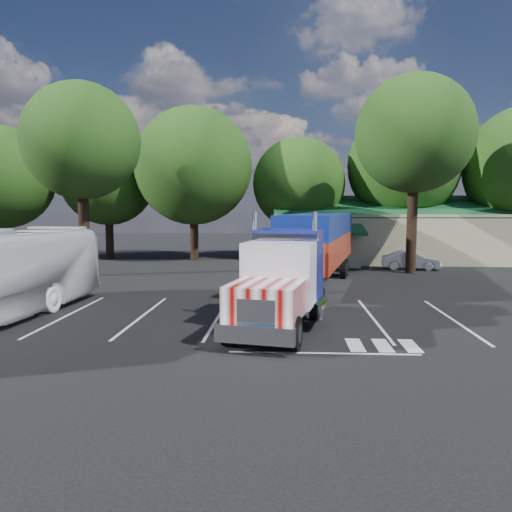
# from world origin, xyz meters

# --- Properties ---
(ground) EXTENTS (120.00, 120.00, 0.00)m
(ground) POSITION_xyz_m (0.00, 0.00, 0.00)
(ground) COLOR black
(ground) RESTS_ON ground
(event_hall) EXTENTS (24.20, 14.12, 5.55)m
(event_hall) POSITION_xyz_m (13.74, 17.81, 2.21)
(event_hall) COLOR tan
(event_hall) RESTS_ON ground
(tree_row_a) EXTENTS (9.00, 9.00, 11.68)m
(tree_row_a) POSITION_xyz_m (-22.00, 16.50, 7.16)
(tree_row_a) COLOR black
(tree_row_a) RESTS_ON ground
(tree_row_b) EXTENTS (8.40, 8.40, 11.35)m
(tree_row_b) POSITION_xyz_m (-13.00, 17.80, 7.13)
(tree_row_b) COLOR black
(tree_row_b) RESTS_ON ground
(tree_row_c) EXTENTS (10.00, 10.00, 13.05)m
(tree_row_c) POSITION_xyz_m (-5.00, 16.20, 8.04)
(tree_row_c) COLOR black
(tree_row_c) RESTS_ON ground
(tree_row_d) EXTENTS (8.00, 8.00, 10.60)m
(tree_row_d) POSITION_xyz_m (4.00, 17.50, 6.58)
(tree_row_d) COLOR black
(tree_row_d) RESTS_ON ground
(tree_row_e) EXTENTS (9.60, 9.60, 12.90)m
(tree_row_e) POSITION_xyz_m (13.00, 18.00, 8.09)
(tree_row_e) COLOR black
(tree_row_e) RESTS_ON ground
(tree_near_left) EXTENTS (7.60, 7.60, 12.65)m
(tree_near_left) POSITION_xyz_m (-10.50, 6.00, 8.81)
(tree_near_left) COLOR black
(tree_near_left) RESTS_ON ground
(tree_near_right) EXTENTS (8.00, 8.00, 13.50)m
(tree_near_right) POSITION_xyz_m (11.50, 8.50, 9.46)
(tree_near_right) COLOR black
(tree_near_right) RESTS_ON ground
(semi_truck) EXTENTS (6.85, 21.02, 4.39)m
(semi_truck) POSITION_xyz_m (4.19, -0.27, 2.48)
(semi_truck) COLOR black
(semi_truck) RESTS_ON ground
(woman) EXTENTS (0.52, 0.67, 1.62)m
(woman) POSITION_xyz_m (4.50, 0.00, 0.81)
(woman) COLOR black
(woman) RESTS_ON ground
(bicycle) EXTENTS (0.72, 1.90, 0.99)m
(bicycle) POSITION_xyz_m (1.80, 1.00, 0.49)
(bicycle) COLOR black
(bicycle) RESTS_ON ground
(silver_sedan) EXTENTS (4.27, 1.96, 1.36)m
(silver_sedan) POSITION_xyz_m (12.00, 10.50, 0.68)
(silver_sedan) COLOR #B2B6BB
(silver_sedan) RESTS_ON ground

